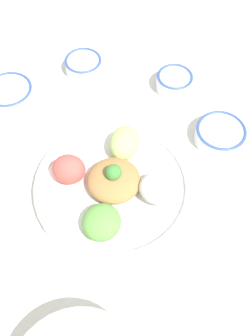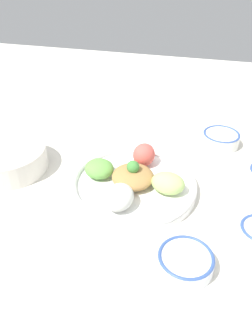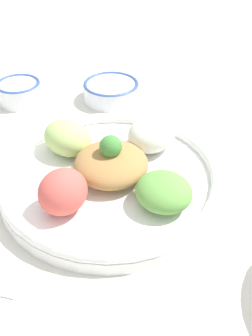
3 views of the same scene
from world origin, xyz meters
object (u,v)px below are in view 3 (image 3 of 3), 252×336
sauce_bowl_red (19,91)px  serving_spoon_extra (156,75)px  sauce_bowl_dark (111,90)px  salad_platter (112,172)px

sauce_bowl_red → serving_spoon_extra: sauce_bowl_red is taller
sauce_bowl_dark → salad_platter: bearing=126.5°
salad_platter → serving_spoon_extra: (0.14, -0.37, -0.02)m
sauce_bowl_dark → sauce_bowl_red: bearing=36.9°
sauce_bowl_red → serving_spoon_extra: (-0.17, -0.26, -0.02)m
salad_platter → sauce_bowl_red: salad_platter is taller
salad_platter → sauce_bowl_red: 0.33m
sauce_bowl_dark → serving_spoon_extra: bearing=-97.6°
sauce_bowl_red → sauce_bowl_dark: bearing=-143.1°
salad_platter → serving_spoon_extra: 0.40m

